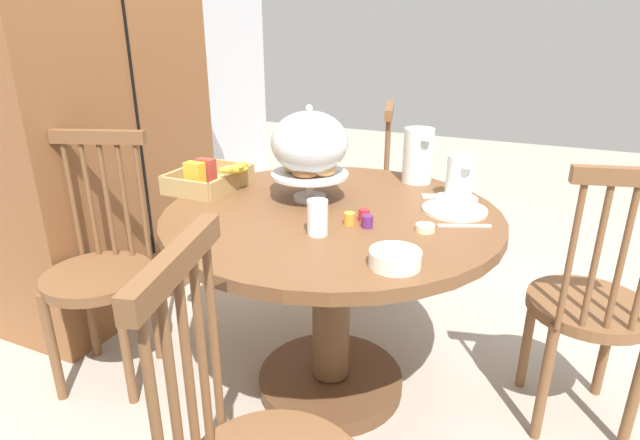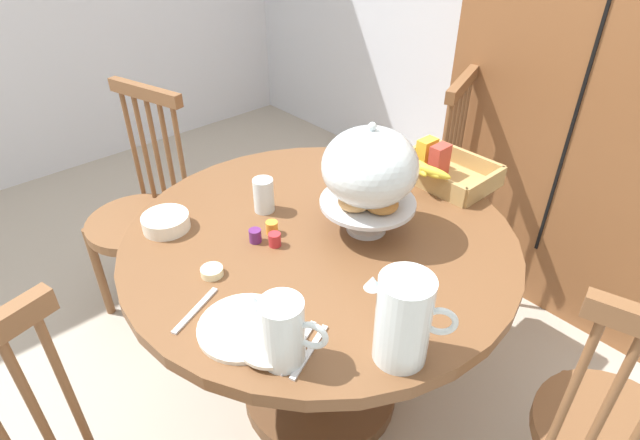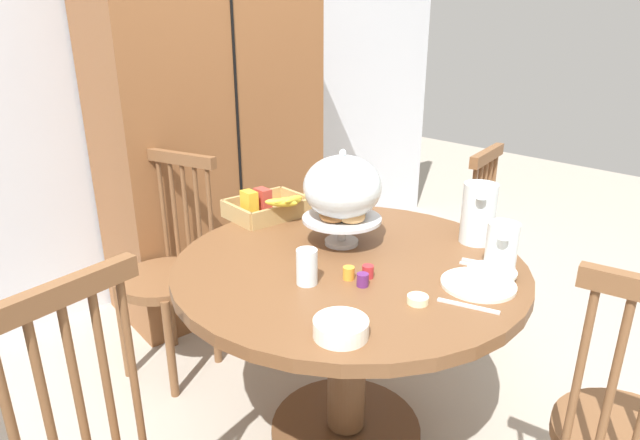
{
  "view_description": "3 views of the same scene",
  "coord_description": "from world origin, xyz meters",
  "px_view_note": "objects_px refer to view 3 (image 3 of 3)",
  "views": [
    {
      "loc": [
        -1.51,
        -0.48,
        1.35
      ],
      "look_at": [
        -0.07,
        0.17,
        0.74
      ],
      "focal_mm": 29.04,
      "sensor_mm": 36.0,
      "label": 1
    },
    {
      "loc": [
        0.95,
        -0.66,
        1.63
      ],
      "look_at": [
        0.03,
        0.17,
        0.79
      ],
      "focal_mm": 28.86,
      "sensor_mm": 36.0,
      "label": 2
    },
    {
      "loc": [
        -1.06,
        -0.97,
        1.45
      ],
      "look_at": [
        0.03,
        0.32,
        0.84
      ],
      "focal_mm": 29.2,
      "sensor_mm": 36.0,
      "label": 3
    }
  ],
  "objects_px": {
    "pastry_stand_with_dome": "(342,191)",
    "china_plate_large": "(478,284)",
    "cereal_bowl": "(341,328)",
    "drinking_glass": "(307,267)",
    "china_plate_small": "(492,271)",
    "butter_dish": "(418,300)",
    "cereal_basket": "(268,207)",
    "dining_table": "(348,318)",
    "windsor_chair_far_side": "(448,253)",
    "milk_pitcher": "(501,250)",
    "orange_juice_pitcher": "(478,216)",
    "windsor_chair_near_window": "(169,277)",
    "wooden_armoire": "(210,127)"
  },
  "relations": [
    {
      "from": "windsor_chair_far_side",
      "to": "cereal_bowl",
      "type": "height_order",
      "value": "windsor_chair_far_side"
    },
    {
      "from": "wooden_armoire",
      "to": "cereal_basket",
      "type": "distance_m",
      "value": 0.85
    },
    {
      "from": "drinking_glass",
      "to": "windsor_chair_near_window",
      "type": "bearing_deg",
      "value": 94.26
    },
    {
      "from": "dining_table",
      "to": "drinking_glass",
      "type": "xyz_separation_m",
      "value": [
        -0.21,
        -0.04,
        0.28
      ]
    },
    {
      "from": "dining_table",
      "to": "orange_juice_pitcher",
      "type": "relative_size",
      "value": 5.33
    },
    {
      "from": "cereal_basket",
      "to": "china_plate_small",
      "type": "xyz_separation_m",
      "value": [
        0.22,
        -0.9,
        -0.03
      ]
    },
    {
      "from": "orange_juice_pitcher",
      "to": "butter_dish",
      "type": "xyz_separation_m",
      "value": [
        -0.51,
        -0.16,
        -0.09
      ]
    },
    {
      "from": "windsor_chair_far_side",
      "to": "milk_pitcher",
      "type": "distance_m",
      "value": 0.89
    },
    {
      "from": "dining_table",
      "to": "drinking_glass",
      "type": "distance_m",
      "value": 0.35
    },
    {
      "from": "butter_dish",
      "to": "china_plate_large",
      "type": "bearing_deg",
      "value": -12.85
    },
    {
      "from": "windsor_chair_near_window",
      "to": "drinking_glass",
      "type": "relative_size",
      "value": 8.86
    },
    {
      "from": "cereal_basket",
      "to": "china_plate_small",
      "type": "bearing_deg",
      "value": -76.56
    },
    {
      "from": "pastry_stand_with_dome",
      "to": "china_plate_small",
      "type": "xyz_separation_m",
      "value": [
        0.18,
        -0.49,
        -0.18
      ]
    },
    {
      "from": "orange_juice_pitcher",
      "to": "china_plate_large",
      "type": "xyz_separation_m",
      "value": [
        -0.3,
        -0.21,
        -0.09
      ]
    },
    {
      "from": "dining_table",
      "to": "milk_pitcher",
      "type": "relative_size",
      "value": 6.95
    },
    {
      "from": "windsor_chair_near_window",
      "to": "windsor_chair_far_side",
      "type": "xyz_separation_m",
      "value": [
        1.14,
        -0.63,
        0.0
      ]
    },
    {
      "from": "windsor_chair_near_window",
      "to": "milk_pitcher",
      "type": "bearing_deg",
      "value": -64.51
    },
    {
      "from": "china_plate_large",
      "to": "cereal_basket",
      "type": "bearing_deg",
      "value": 97.87
    },
    {
      "from": "cereal_bowl",
      "to": "drinking_glass",
      "type": "bearing_deg",
      "value": 67.33
    },
    {
      "from": "china_plate_small",
      "to": "cereal_bowl",
      "type": "height_order",
      "value": "cereal_bowl"
    },
    {
      "from": "china_plate_large",
      "to": "orange_juice_pitcher",
      "type": "bearing_deg",
      "value": 35.32
    },
    {
      "from": "windsor_chair_far_side",
      "to": "china_plate_small",
      "type": "xyz_separation_m",
      "value": [
        -0.6,
        -0.58,
        0.3
      ]
    },
    {
      "from": "pastry_stand_with_dome",
      "to": "cereal_bowl",
      "type": "bearing_deg",
      "value": -132.58
    },
    {
      "from": "china_plate_small",
      "to": "drinking_glass",
      "type": "bearing_deg",
      "value": 144.61
    },
    {
      "from": "windsor_chair_far_side",
      "to": "butter_dish",
      "type": "bearing_deg",
      "value": -149.01
    },
    {
      "from": "dining_table",
      "to": "china_plate_small",
      "type": "height_order",
      "value": "china_plate_small"
    },
    {
      "from": "cereal_basket",
      "to": "cereal_bowl",
      "type": "relative_size",
      "value": 2.26
    },
    {
      "from": "dining_table",
      "to": "windsor_chair_far_side",
      "type": "bearing_deg",
      "value": 13.72
    },
    {
      "from": "orange_juice_pitcher",
      "to": "china_plate_small",
      "type": "relative_size",
      "value": 1.45
    },
    {
      "from": "milk_pitcher",
      "to": "orange_juice_pitcher",
      "type": "bearing_deg",
      "value": 50.08
    },
    {
      "from": "cereal_bowl",
      "to": "pastry_stand_with_dome",
      "type": "bearing_deg",
      "value": 47.42
    },
    {
      "from": "windsor_chair_far_side",
      "to": "cereal_bowl",
      "type": "xyz_separation_m",
      "value": [
        -1.19,
        -0.53,
        0.31
      ]
    },
    {
      "from": "pastry_stand_with_dome",
      "to": "china_plate_large",
      "type": "relative_size",
      "value": 1.56
    },
    {
      "from": "wooden_armoire",
      "to": "cereal_bowl",
      "type": "relative_size",
      "value": 14.0
    },
    {
      "from": "dining_table",
      "to": "pastry_stand_with_dome",
      "type": "distance_m",
      "value": 0.44
    },
    {
      "from": "milk_pitcher",
      "to": "cereal_bowl",
      "type": "height_order",
      "value": "milk_pitcher"
    },
    {
      "from": "cereal_bowl",
      "to": "milk_pitcher",
      "type": "bearing_deg",
      "value": -4.63
    },
    {
      "from": "china_plate_small",
      "to": "drinking_glass",
      "type": "xyz_separation_m",
      "value": [
        -0.47,
        0.33,
        0.04
      ]
    },
    {
      "from": "butter_dish",
      "to": "dining_table",
      "type": "bearing_deg",
      "value": 80.92
    },
    {
      "from": "wooden_armoire",
      "to": "pastry_stand_with_dome",
      "type": "xyz_separation_m",
      "value": [
        -0.16,
        -1.21,
        -0.05
      ]
    },
    {
      "from": "china_plate_small",
      "to": "butter_dish",
      "type": "distance_m",
      "value": 0.31
    },
    {
      "from": "orange_juice_pitcher",
      "to": "cereal_basket",
      "type": "height_order",
      "value": "orange_juice_pitcher"
    },
    {
      "from": "dining_table",
      "to": "cereal_bowl",
      "type": "relative_size",
      "value": 8.29
    },
    {
      "from": "windsor_chair_far_side",
      "to": "china_plate_small",
      "type": "bearing_deg",
      "value": -135.86
    },
    {
      "from": "windsor_chair_near_window",
      "to": "orange_juice_pitcher",
      "type": "distance_m",
      "value": 1.31
    },
    {
      "from": "pastry_stand_with_dome",
      "to": "butter_dish",
      "type": "relative_size",
      "value": 5.73
    },
    {
      "from": "windsor_chair_near_window",
      "to": "china_plate_large",
      "type": "height_order",
      "value": "windsor_chair_near_window"
    },
    {
      "from": "cereal_basket",
      "to": "milk_pitcher",
      "type": "bearing_deg",
      "value": -73.97
    },
    {
      "from": "windsor_chair_far_side",
      "to": "china_plate_small",
      "type": "height_order",
      "value": "windsor_chair_far_side"
    },
    {
      "from": "windsor_chair_near_window",
      "to": "dining_table",
      "type": "bearing_deg",
      "value": -71.49
    }
  ]
}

